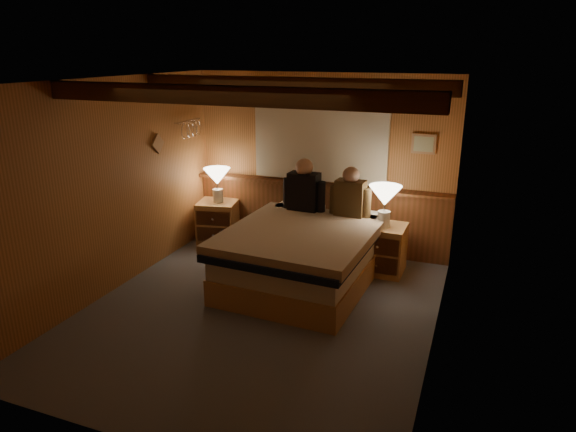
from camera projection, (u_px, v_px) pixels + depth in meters
The scene contains 19 objects.
floor at pixel (260, 311), 5.52m from camera, with size 4.20×4.20×0.00m, color slate.
ceiling at pixel (255, 81), 4.78m from camera, with size 4.20×4.20×0.00m, color #B98B45.
wall_back at pixel (321, 163), 7.01m from camera, with size 3.60×3.60×0.00m, color #BD7943.
wall_left at pixel (112, 187), 5.76m from camera, with size 4.20×4.20×0.00m, color #BD7943.
wall_right at pixel (443, 225), 4.53m from camera, with size 4.20×4.20×0.00m, color #BD7943.
wall_front at pixel (122, 291), 3.28m from camera, with size 3.60×3.60×0.00m, color #BD7943.
wainscot at pixel (319, 214), 7.17m from camera, with size 3.60×0.23×0.94m.
curtain_window at pixel (320, 140), 6.85m from camera, with size 2.18×0.09×1.11m.
ceiling_beams at pixel (262, 89), 4.94m from camera, with size 3.60×1.65×0.16m.
coat_rail at pixel (190, 127), 6.99m from camera, with size 0.05×0.55×0.24m.
framed_print at pixel (424, 144), 6.42m from camera, with size 0.30×0.04×0.25m.
bed at pixel (303, 254), 6.07m from camera, with size 1.70×2.14×0.71m.
nightstand_left at pixel (218, 221), 7.45m from camera, with size 0.63×0.59×0.60m.
nightstand_right at pixel (382, 249), 6.41m from camera, with size 0.56×0.51×0.61m.
lamp_left at pixel (217, 178), 7.24m from camera, with size 0.38×0.38×0.49m.
lamp_right at pixel (385, 198), 6.16m from camera, with size 0.40×0.40×0.52m.
person_left at pixel (304, 189), 6.56m from camera, with size 0.57×0.24×0.70m.
person_right at pixel (350, 196), 6.34m from camera, with size 0.53×0.23×0.65m.
duffel_bag at pixel (237, 240), 7.19m from camera, with size 0.46×0.29×0.32m.
Camera 1 is at (2.06, -4.49, 2.67)m, focal length 32.00 mm.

